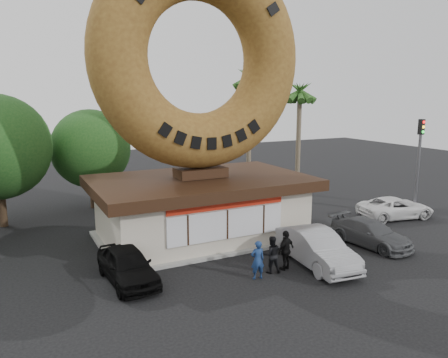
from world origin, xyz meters
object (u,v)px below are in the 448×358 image
at_px(car_grey, 371,233).
at_px(car_white, 396,208).
at_px(traffic_signal, 419,155).
at_px(street_lamp, 119,139).
at_px(person_left, 258,260).
at_px(car_silver, 317,248).
at_px(giant_donut, 199,58).
at_px(person_right, 286,250).
at_px(person_center, 271,254).
at_px(donut_shop, 201,205).
at_px(car_black, 127,265).

distance_m(car_grey, car_white, 5.95).
bearing_deg(traffic_signal, street_lamp, 142.86).
xyz_separation_m(traffic_signal, car_grey, (-6.81, -3.04, -3.22)).
relative_size(traffic_signal, car_white, 1.29).
bearing_deg(person_left, car_silver, -170.39).
xyz_separation_m(giant_donut, traffic_signal, (14.00, -2.01, -5.48)).
xyz_separation_m(person_right, car_white, (10.77, 3.71, -0.24)).
height_order(giant_donut, person_right, giant_donut).
height_order(giant_donut, traffic_signal, giant_donut).
bearing_deg(car_white, car_grey, 131.09).
distance_m(person_center, car_grey, 6.43).
bearing_deg(donut_shop, car_silver, -62.40).
bearing_deg(person_right, traffic_signal, 176.83).
bearing_deg(person_right, car_black, -35.54).
bearing_deg(donut_shop, car_white, -9.17).
bearing_deg(car_silver, car_grey, 17.14).
relative_size(street_lamp, car_black, 1.89).
height_order(street_lamp, car_white, street_lamp).
bearing_deg(car_grey, car_white, 23.04).
height_order(person_left, car_black, person_left).
distance_m(traffic_signal, car_grey, 8.12).
relative_size(giant_donut, car_grey, 2.50).
height_order(donut_shop, person_center, donut_shop).
xyz_separation_m(donut_shop, person_center, (0.79, -5.69, -0.95)).
bearing_deg(car_white, giant_donut, 91.12).
bearing_deg(street_lamp, traffic_signal, -37.14).
bearing_deg(person_right, donut_shop, -94.58).
distance_m(giant_donut, car_white, 15.20).
bearing_deg(person_right, car_white, 179.28).
distance_m(person_left, car_black, 5.36).
bearing_deg(street_lamp, person_right, -77.81).
bearing_deg(car_grey, traffic_signal, 16.34).
relative_size(person_left, person_center, 1.01).
height_order(donut_shop, giant_donut, giant_donut).
distance_m(person_left, car_white, 13.01).
xyz_separation_m(donut_shop, street_lamp, (-1.86, 10.02, 2.72)).
bearing_deg(car_silver, person_center, -179.23).
relative_size(person_left, car_silver, 0.34).
xyz_separation_m(person_center, car_black, (-5.78, 1.84, -0.10)).
height_order(person_center, car_silver, person_center).
distance_m(person_center, car_white, 12.10).
distance_m(traffic_signal, car_white, 3.63).
distance_m(person_right, car_silver, 1.55).
distance_m(traffic_signal, person_right, 13.34).
bearing_deg(person_center, street_lamp, -65.34).
bearing_deg(car_black, person_right, -19.35).
relative_size(donut_shop, person_center, 6.84).
bearing_deg(car_black, street_lamp, 73.76).
bearing_deg(giant_donut, person_left, -90.69).
relative_size(donut_shop, car_black, 2.65).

